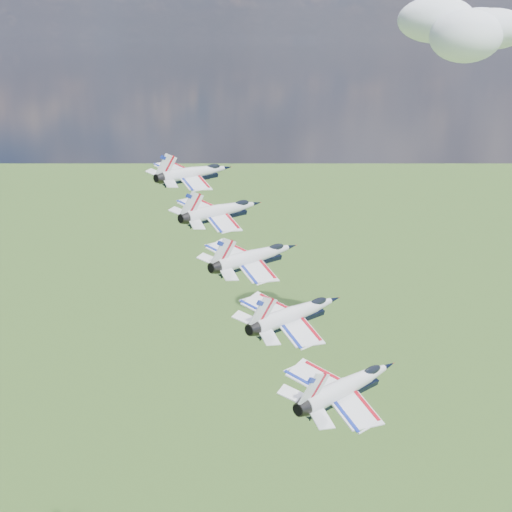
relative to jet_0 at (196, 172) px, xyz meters
The scene contains 6 objects.
cloud_far 222.02m from the jet_0, 92.30° to the left, with size 60.08×47.20×23.60m, color white.
jet_0 is the anchor object (origin of this frame).
jet_1 11.67m from the jet_0, 38.50° to the right, with size 9.64×14.27×4.26m, color white, non-canonical shape.
jet_2 23.35m from the jet_0, 38.50° to the right, with size 9.64×14.27×4.26m, color white, non-canonical shape.
jet_3 35.02m from the jet_0, 38.50° to the right, with size 9.64×14.27×4.26m, color white, non-canonical shape.
jet_4 46.69m from the jet_0, 38.50° to the right, with size 9.64×14.27×4.26m, color white, non-canonical shape.
Camera 1 is at (57.23, -75.30, 165.40)m, focal length 50.00 mm.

